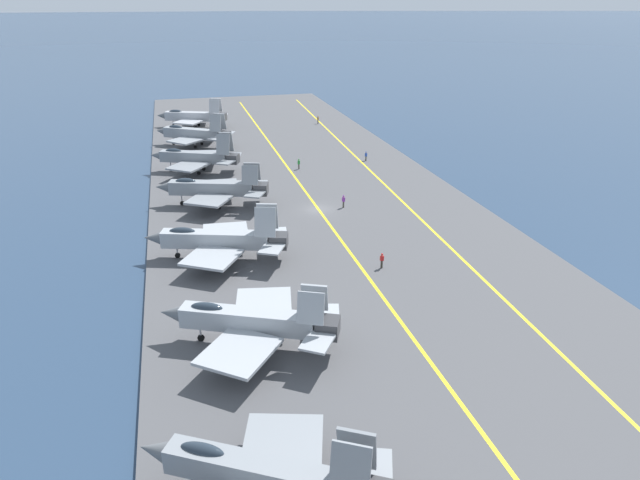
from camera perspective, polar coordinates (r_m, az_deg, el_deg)
The scene contains 16 objects.
ground_plane at distance 79.40m, azimuth -0.17°, elevation 2.83°, with size 2000.00×2000.00×0.00m, color navy.
carrier_deck at distance 79.33m, azimuth -0.17°, elevation 2.97°, with size 194.94×45.54×0.40m, color #4C4C4F.
deck_stripe_foul_line at distance 83.05m, azimuth 8.25°, elevation 3.82°, with size 175.45×0.36×0.01m, color yellow.
deck_stripe_centerline at distance 79.26m, azimuth -0.17°, elevation 3.10°, with size 175.45×0.36×0.01m, color yellow.
parked_jet_second at distance 35.31m, azimuth -5.49°, elevation -22.27°, with size 12.44×15.09×6.27m.
parked_jet_third at distance 48.25m, azimuth -6.89°, elevation -8.02°, with size 13.87×15.47×6.02m.
parked_jet_fourth at distance 64.39m, azimuth -10.12°, elevation 0.07°, with size 13.19×16.29×6.53m.
parked_jet_fifth at distance 81.05m, azimuth -10.61°, elevation 5.12°, with size 12.20×15.97×6.19m.
parked_jet_sixth at distance 97.61m, azimuth -12.31°, elevation 8.11°, with size 13.38×15.39×6.84m.
parked_jet_seventh at distance 115.17m, azimuth -12.53°, elevation 10.36°, with size 13.04×15.47×6.67m.
parked_jet_eighth at distance 132.62m, azimuth -12.62°, elevation 11.98°, with size 12.14×15.92×6.42m.
crew_red_vest at distance 62.21m, azimuth 6.20°, elevation -2.00°, with size 0.26×0.38×1.75m.
crew_purple_vest at distance 79.64m, azimuth 2.36°, elevation 3.94°, with size 0.46×0.41×1.81m.
crew_blue_vest at distance 103.18m, azimuth 4.62°, elevation 8.41°, with size 0.42×0.46×1.70m.
crew_brown_vest at distance 133.61m, azimuth -0.21°, elevation 11.96°, with size 0.45×0.45×1.79m.
crew_green_vest at distance 97.80m, azimuth -2.13°, elevation 7.66°, with size 0.29×0.40×1.79m.
Camera 1 is at (-72.04, 18.31, 27.92)m, focal length 32.00 mm.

